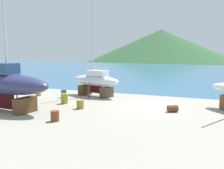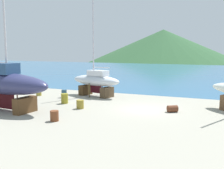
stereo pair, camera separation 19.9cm
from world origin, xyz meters
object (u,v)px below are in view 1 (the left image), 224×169
object	(u,v)px
barrel_ochre	(38,92)
barrel_by_slipway	(64,99)
sailboat_small_center	(3,83)
barrel_tipped_left	(64,94)
barrel_rust_far	(173,109)
barrel_blue_faded	(55,116)
sailboat_large_starboard	(96,81)
barrel_tipped_center	(80,104)

from	to	relation	value
barrel_ochre	barrel_by_slipway	distance (m)	5.56
sailboat_small_center	barrel_tipped_left	xyz separation A→B (m)	(1.47, 6.90, -1.88)
barrel_rust_far	barrel_by_slipway	size ratio (longest dim) A/B	0.87
barrel_tipped_left	barrel_by_slipway	world-z (taller)	barrel_by_slipway
sailboat_small_center	barrel_blue_faded	world-z (taller)	sailboat_small_center
sailboat_small_center	barrel_tipped_left	world-z (taller)	sailboat_small_center
sailboat_large_starboard	barrel_blue_faded	size ratio (longest dim) A/B	14.19
barrel_tipped_left	barrel_blue_faded	size ratio (longest dim) A/B	1.10
sailboat_small_center	barrel_tipped_left	size ratio (longest dim) A/B	17.50
barrel_ochre	barrel_tipped_left	bearing A→B (deg)	1.90
barrel_by_slipway	barrel_blue_faded	bearing A→B (deg)	-63.85
sailboat_small_center	barrel_blue_faded	xyz separation A→B (m)	(6.01, -1.39, -1.91)
barrel_tipped_left	sailboat_small_center	bearing A→B (deg)	-102.07
sailboat_large_starboard	barrel_tipped_left	xyz separation A→B (m)	(-2.74, -2.08, -1.26)
sailboat_large_starboard	barrel_rust_far	bearing A→B (deg)	167.94
barrel_tipped_left	barrel_blue_faded	xyz separation A→B (m)	(4.53, -8.29, -0.04)
sailboat_large_starboard	barrel_tipped_left	world-z (taller)	sailboat_large_starboard
barrel_rust_far	barrel_by_slipway	distance (m)	10.04
sailboat_small_center	barrel_blue_faded	bearing A→B (deg)	-8.11
barrel_tipped_center	barrel_blue_faded	distance (m)	4.26
sailboat_small_center	barrel_rust_far	xyz separation A→B (m)	(13.26, 4.65, -2.01)
barrel_tipped_center	barrel_blue_faded	size ratio (longest dim) A/B	1.00
sailboat_large_starboard	barrel_by_slipway	distance (m)	4.97
sailboat_small_center	sailboat_large_starboard	bearing A→B (deg)	69.83
barrel_rust_far	sailboat_large_starboard	bearing A→B (deg)	154.44
barrel_tipped_center	barrel_ochre	bearing A→B (deg)	152.02
sailboat_large_starboard	barrel_by_slipway	world-z (taller)	sailboat_large_starboard
barrel_blue_faded	barrel_by_slipway	distance (m)	6.29
sailboat_large_starboard	barrel_tipped_center	xyz separation A→B (m)	(1.48, -6.12, -1.30)
sailboat_small_center	barrel_tipped_center	xyz separation A→B (m)	(5.69, 2.86, -1.91)
sailboat_large_starboard	barrel_blue_faded	world-z (taller)	sailboat_large_starboard
barrel_by_slipway	barrel_rust_far	bearing A→B (deg)	2.25
barrel_rust_far	barrel_ochre	distance (m)	15.12
barrel_tipped_center	barrel_ochre	distance (m)	8.38
sailboat_small_center	barrel_by_slipway	distance (m)	5.65
sailboat_small_center	barrel_tipped_center	distance (m)	6.65
sailboat_large_starboard	barrel_rust_far	size ratio (longest dim) A/B	13.29
sailboat_large_starboard	barrel_ochre	world-z (taller)	sailboat_large_starboard
barrel_tipped_center	sailboat_large_starboard	bearing A→B (deg)	103.62
sailboat_small_center	barrel_rust_far	size ratio (longest dim) A/B	17.97
barrel_tipped_left	barrel_tipped_center	size ratio (longest dim) A/B	1.10
sailboat_small_center	barrel_ochre	size ratio (longest dim) A/B	19.00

